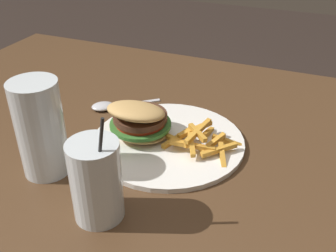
% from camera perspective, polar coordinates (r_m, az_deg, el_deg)
% --- Properties ---
extents(dining_table, '(1.53, 1.15, 0.71)m').
position_cam_1_polar(dining_table, '(0.76, 1.82, -14.58)').
color(dining_table, '#4C331E').
rests_on(dining_table, ground_plane).
extents(meal_plate_near, '(0.30, 0.30, 0.09)m').
position_cam_1_polar(meal_plate_near, '(0.78, -1.82, -0.77)').
color(meal_plate_near, white).
rests_on(meal_plate_near, dining_table).
extents(beer_glass, '(0.08, 0.08, 0.18)m').
position_cam_1_polar(beer_glass, '(0.71, -17.94, -0.78)').
color(beer_glass, silver).
rests_on(beer_glass, dining_table).
extents(juice_glass, '(0.08, 0.08, 0.18)m').
position_cam_1_polar(juice_glass, '(0.60, -10.35, -8.16)').
color(juice_glass, silver).
rests_on(juice_glass, dining_table).
extents(spoon, '(0.14, 0.13, 0.01)m').
position_cam_1_polar(spoon, '(0.92, -8.94, 2.90)').
color(spoon, silver).
rests_on(spoon, dining_table).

